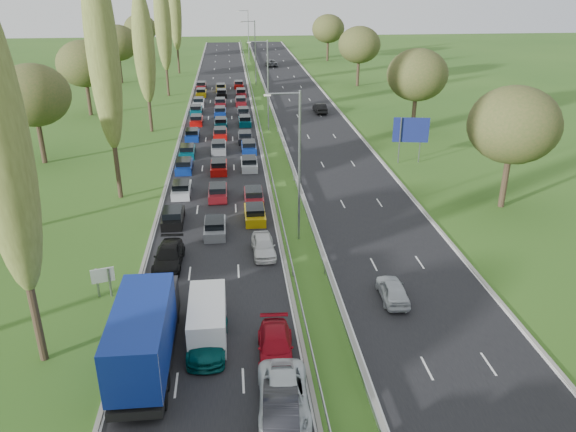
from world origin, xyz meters
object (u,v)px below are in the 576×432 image
near_car_3 (169,256)px  blue_lorry (145,332)px  white_van_rear (208,316)px  direction_sign (411,132)px  near_car_2 (156,306)px  info_sign (103,278)px

near_car_3 → blue_lorry: bearing=-88.1°
white_van_rear → blue_lorry: bearing=-138.5°
near_car_3 → blue_lorry: (-0.06, -11.65, 1.41)m
white_van_rear → direction_sign: direction_sign is taller
near_car_2 → blue_lorry: size_ratio=0.47×
blue_lorry → info_sign: blue_lorry is taller
near_car_3 → direction_sign: direction_sign is taller
near_car_3 → white_van_rear: size_ratio=0.91×
near_car_3 → direction_sign: size_ratio=0.96×
blue_lorry → direction_sign: 42.24m
white_van_rear → info_sign: (-6.96, 4.79, 0.25)m
info_sign → near_car_2: bearing=-35.8°
direction_sign → info_sign: bearing=-137.5°
white_van_rear → near_car_2: bearing=146.6°
near_car_2 → near_car_3: near_car_3 is taller
blue_lorry → white_van_rear: (3.17, 2.84, -1.03)m
info_sign → direction_sign: direction_sign is taller
blue_lorry → direction_sign: size_ratio=1.91×
blue_lorry → info_sign: 8.55m
near_car_3 → white_van_rear: (3.11, -8.81, 0.38)m
blue_lorry → white_van_rear: blue_lorry is taller
near_car_3 → info_sign: bearing=-131.5°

